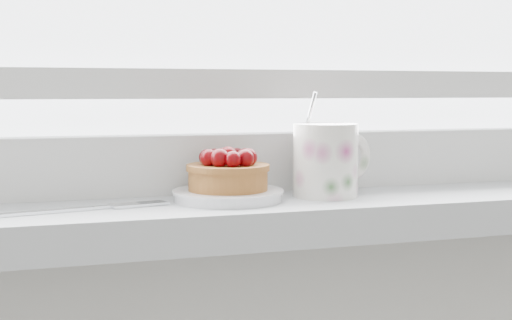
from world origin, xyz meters
name	(u,v)px	position (x,y,z in m)	size (l,w,h in m)	color
saucer	(228,195)	(-0.02, 1.89, 0.95)	(0.12, 0.12, 0.01)	white
raspberry_tart	(228,171)	(-0.02, 1.89, 0.97)	(0.09, 0.09, 0.05)	brown
floral_mug	(327,158)	(0.10, 1.89, 0.98)	(0.12, 0.09, 0.12)	silver
fork	(77,209)	(-0.18, 1.87, 0.94)	(0.19, 0.06, 0.00)	silver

